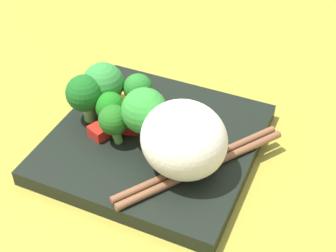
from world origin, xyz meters
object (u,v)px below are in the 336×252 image
broccoli_floret_3 (114,121)px  square_plate (154,143)px  carrot_slice_2 (121,98)px  rice_mound (184,140)px  chopstick_pair (201,165)px

broccoli_floret_3 → square_plate: bearing=-58.6°
carrot_slice_2 → rice_mound: bearing=-126.1°
square_plate → chopstick_pair: size_ratio=1.28×
broccoli_floret_3 → chopstick_pair: (-0.50, -10.86, -2.68)cm
rice_mound → square_plate: bearing=54.7°
square_plate → rice_mound: bearing=-125.3°
square_plate → chopstick_pair: bearing=-112.8°
broccoli_floret_3 → carrot_slice_2: 8.52cm
rice_mound → carrot_slice_2: bearing=53.9°
rice_mound → broccoli_floret_3: (1.14, 8.97, -1.01)cm
rice_mound → broccoli_floret_3: rice_mound is taller
chopstick_pair → rice_mound: bearing=145.7°
rice_mound → chopstick_pair: rice_mound is taller
broccoli_floret_3 → rice_mound: bearing=-97.3°
square_plate → carrot_slice_2: carrot_slice_2 is taller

